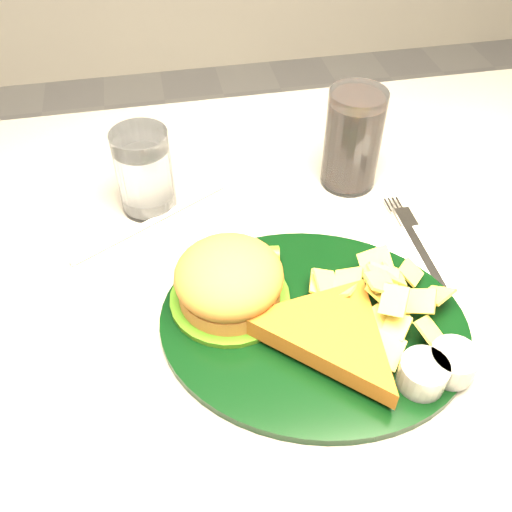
{
  "coord_description": "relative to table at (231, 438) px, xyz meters",
  "views": [
    {
      "loc": [
        -0.05,
        -0.44,
        1.23
      ],
      "look_at": [
        0.04,
        -0.02,
        0.8
      ],
      "focal_mm": 40.0,
      "sensor_mm": 36.0,
      "label": 1
    }
  ],
  "objects": [
    {
      "name": "cola_glass",
      "position": [
        0.2,
        0.15,
        0.44
      ],
      "size": [
        0.08,
        0.08,
        0.13
      ],
      "primitive_type": "cylinder",
      "rotation": [
        0.0,
        0.0,
        -0.1
      ],
      "color": "black",
      "rests_on": "table"
    },
    {
      "name": "fork_napkin",
      "position": [
        0.24,
        -0.01,
        0.38
      ],
      "size": [
        0.12,
        0.16,
        0.01
      ],
      "primitive_type": null,
      "rotation": [
        0.0,
        0.0,
        -0.01
      ],
      "color": "white",
      "rests_on": "table"
    },
    {
      "name": "water_glass",
      "position": [
        -0.07,
        0.15,
        0.43
      ],
      "size": [
        0.09,
        0.09,
        0.11
      ],
      "primitive_type": "cylinder",
      "rotation": [
        0.0,
        0.0,
        -0.34
      ],
      "color": "silver",
      "rests_on": "table"
    },
    {
      "name": "dinner_plate",
      "position": [
        0.09,
        -0.09,
        0.41
      ],
      "size": [
        0.39,
        0.36,
        0.07
      ],
      "primitive_type": null,
      "rotation": [
        0.0,
        0.0,
        -0.33
      ],
      "color": "black",
      "rests_on": "table"
    },
    {
      "name": "wrapped_straw",
      "position": [
        -0.07,
        0.11,
        0.38
      ],
      "size": [
        0.23,
        0.18,
        0.01
      ],
      "primitive_type": null,
      "rotation": [
        0.0,
        0.0,
        0.52
      ],
      "color": "white",
      "rests_on": "table"
    },
    {
      "name": "table",
      "position": [
        0.0,
        0.0,
        0.0
      ],
      "size": [
        1.2,
        0.8,
        0.75
      ],
      "primitive_type": null,
      "color": "gray",
      "rests_on": "ground"
    }
  ]
}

